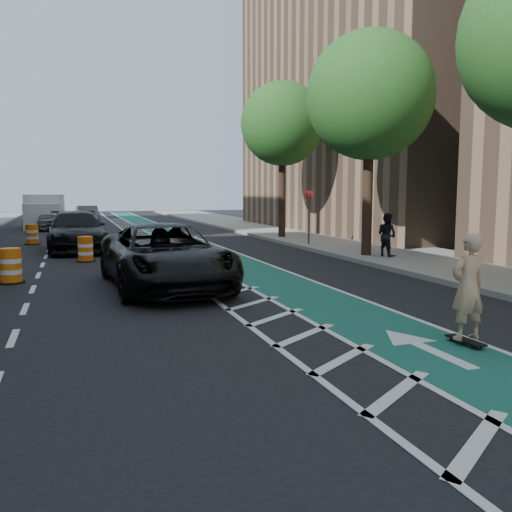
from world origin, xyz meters
name	(u,v)px	position (x,y,z in m)	size (l,w,h in m)	color
ground	(200,324)	(0.00, 0.00, 0.00)	(120.00, 120.00, 0.00)	black
bike_lane	(219,256)	(3.00, 10.00, 0.01)	(2.00, 90.00, 0.01)	#185647
buffer_strip	(180,258)	(1.50, 10.00, 0.01)	(1.40, 90.00, 0.01)	silver
sidewalk_right	(370,249)	(9.50, 10.00, 0.07)	(5.00, 90.00, 0.15)	gray
curb_right	(317,251)	(7.05, 10.00, 0.08)	(0.12, 90.00, 0.16)	gray
building_right_far	(404,76)	(17.50, 20.00, 9.50)	(14.00, 22.00, 19.00)	#84664C
tree_r_c	(364,98)	(7.90, 8.00, 5.77)	(4.20, 4.20, 7.90)	#382619
tree_r_d	(282,124)	(7.90, 16.00, 5.77)	(4.20, 4.20, 7.90)	#382619
sign_post	(309,217)	(7.60, 12.00, 1.35)	(0.35, 0.08, 2.47)	#4C4C4C
skateboard	(465,340)	(3.70, -2.77, 0.08)	(0.24, 0.74, 0.10)	black
skateboarder	(468,287)	(3.70, -2.77, 0.95)	(0.62, 0.41, 1.70)	tan
suv_near	(165,256)	(0.00, 4.01, 0.82)	(2.71, 5.87, 1.63)	black
suv_far	(76,231)	(-2.09, 13.90, 0.81)	(2.27, 5.59, 1.62)	black
car_silver	(49,219)	(-3.61, 27.28, 0.68)	(1.62, 4.02, 1.37)	gray
car_grey	(88,215)	(-1.12, 33.47, 0.68)	(1.45, 4.15, 1.37)	#5A5A5F
pedestrian	(387,235)	(8.35, 6.96, 0.92)	(0.75, 0.58, 1.54)	black
box_truck	(45,213)	(-3.98, 29.53, 1.03)	(2.51, 5.40, 2.24)	silver
barrel_a	(11,267)	(-3.80, 6.02, 0.45)	(0.69, 0.69, 0.94)	orange
barrel_b	(86,250)	(-1.80, 10.10, 0.42)	(0.65, 0.65, 0.88)	#FC630D
barrel_c	(32,235)	(-4.00, 17.34, 0.45)	(0.69, 0.69, 0.94)	orange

